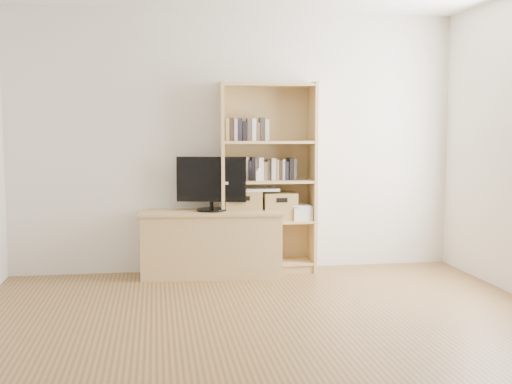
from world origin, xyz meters
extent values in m
cube|color=brown|center=(0.00, 0.00, 0.00)|extent=(4.50, 5.00, 0.01)
cube|color=silver|center=(0.00, 2.50, 1.30)|extent=(4.50, 0.02, 2.60)
cube|color=silver|center=(0.00, -2.50, 1.30)|extent=(4.50, 0.02, 2.60)
cube|color=tan|center=(-0.28, 2.25, 0.31)|extent=(1.38, 0.62, 0.61)
cube|color=tan|center=(0.29, 2.33, 0.95)|extent=(0.96, 0.36, 1.90)
cube|color=black|center=(-0.28, 2.25, 0.91)|extent=(0.67, 0.22, 0.53)
cube|color=brown|center=(0.29, 2.35, 1.03)|extent=(0.78, 0.16, 0.21)
cube|color=brown|center=(0.08, 2.36, 1.41)|extent=(0.36, 0.15, 0.18)
cube|color=white|center=(0.18, 2.23, 0.98)|extent=(0.05, 0.04, 0.10)
cube|color=olive|center=(0.04, 2.33, 0.68)|extent=(0.37, 0.30, 0.30)
cube|color=olive|center=(0.41, 2.32, 0.66)|extent=(0.33, 0.28, 0.27)
cube|color=white|center=(0.22, 2.32, 0.84)|extent=(0.35, 0.25, 0.03)
cube|color=silver|center=(0.62, 2.32, 0.59)|extent=(0.21, 0.29, 0.13)
camera|label=1|loc=(-0.81, -3.94, 1.45)|focal=45.00mm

